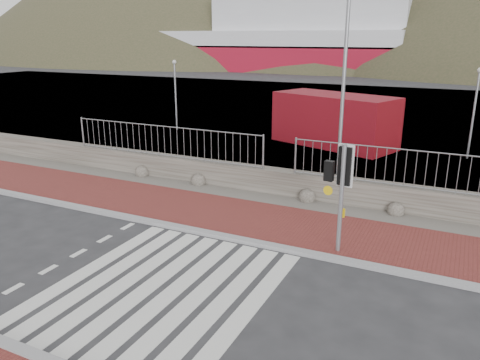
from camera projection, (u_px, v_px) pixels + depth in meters
The scene contains 14 objects.
ground at pixel (163, 288), 10.55m from camera, with size 220.00×220.00×0.00m, color #28282B.
sidewalk_far at pixel (247, 219), 14.41m from camera, with size 40.00×3.00×0.08m, color maroon.
kerb_far at pixel (224, 237), 13.12m from camera, with size 40.00×0.25×0.12m, color gray.
zebra_crossing at pixel (163, 288), 10.55m from camera, with size 4.62×5.60×0.01m.
gravel_strip at pixel (271, 200), 16.14m from camera, with size 40.00×1.50×0.06m, color #59544C.
stone_wall at pixel (280, 182), 16.70m from camera, with size 40.00×0.60×0.90m, color #4A453D.
railing at pixel (279, 145), 16.17m from camera, with size 18.07×0.07×1.22m.
quay at pixel (380, 113), 34.56m from camera, with size 120.00×40.00×0.50m, color #4C4C4F.
water at pixel (425, 77), 64.67m from camera, with size 220.00×50.00×0.05m, color #3F4C54.
ferry at pixel (274, 37), 77.65m from camera, with size 50.00×16.00×20.00m.
hills_backdrop at pixel (460, 191), 90.16m from camera, with size 254.00×90.00×100.00m.
traffic_signal_far at pixel (341, 176), 11.65m from camera, with size 0.71×0.30×2.91m.
streetlight at pixel (348, 79), 15.53m from camera, with size 1.48×0.66×7.23m.
shipping_container at pixel (334, 120), 24.09m from camera, with size 6.25×2.61×2.61m, color maroon.
Camera 1 is at (5.65, -7.67, 5.43)m, focal length 35.00 mm.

